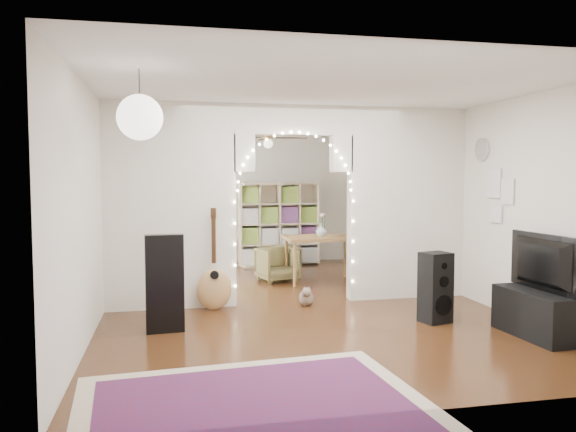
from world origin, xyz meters
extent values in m
plane|color=black|center=(0.00, 0.00, 0.00)|extent=(7.50, 7.50, 0.00)
cube|color=white|center=(0.00, 0.00, 2.70)|extent=(5.00, 7.50, 0.02)
cube|color=silver|center=(0.00, 3.75, 1.35)|extent=(5.00, 0.02, 2.70)
cube|color=silver|center=(0.00, -3.75, 1.35)|extent=(5.00, 0.02, 2.70)
cube|color=silver|center=(-2.50, 0.00, 1.35)|extent=(0.02, 7.50, 2.70)
cube|color=silver|center=(2.50, 0.00, 1.35)|extent=(0.02, 7.50, 2.70)
cube|color=silver|center=(-1.65, 0.00, 1.35)|extent=(1.70, 0.20, 2.70)
cube|color=silver|center=(1.65, 0.00, 1.35)|extent=(1.70, 0.20, 2.70)
cube|color=silver|center=(0.00, 0.00, 2.50)|extent=(1.60, 0.20, 0.40)
cube|color=white|center=(-2.47, 1.80, 1.50)|extent=(0.04, 1.20, 1.40)
cylinder|color=white|center=(2.48, -0.60, 2.10)|extent=(0.03, 0.31, 0.31)
sphere|color=white|center=(-1.90, -2.40, 2.25)|extent=(0.40, 0.40, 0.40)
cube|color=maroon|center=(-1.05, -3.40, 0.01)|extent=(2.79, 2.17, 0.02)
cube|color=black|center=(-1.72, -1.18, 0.55)|extent=(0.43, 0.17, 1.10)
ellipsoid|color=#B28347|center=(-1.11, -0.25, 0.47)|extent=(0.48, 0.32, 0.54)
cube|color=#32200D|center=(-1.11, -0.25, 0.93)|extent=(0.06, 0.05, 0.62)
cube|color=#32200D|center=(-1.11, -0.25, 1.26)|extent=(0.08, 0.06, 0.14)
ellipsoid|color=brown|center=(0.12, -0.25, 0.10)|extent=(0.23, 0.32, 0.21)
sphere|color=brown|center=(0.10, -0.37, 0.21)|extent=(0.14, 0.14, 0.12)
cone|color=brown|center=(0.07, -0.37, 0.27)|extent=(0.04, 0.04, 0.04)
cone|color=brown|center=(0.13, -0.37, 0.27)|extent=(0.04, 0.04, 0.04)
cylinder|color=brown|center=(0.15, -0.10, 0.03)|extent=(0.06, 0.19, 0.06)
cube|color=black|center=(1.42, -1.41, 0.42)|extent=(0.39, 0.36, 0.84)
cylinder|color=black|center=(1.46, -1.54, 0.23)|extent=(0.24, 0.08, 0.24)
cylinder|color=black|center=(1.46, -1.54, 0.51)|extent=(0.13, 0.05, 0.13)
cylinder|color=black|center=(1.46, -1.54, 0.70)|extent=(0.08, 0.04, 0.07)
cube|color=black|center=(2.20, -2.20, 0.25)|extent=(0.45, 1.02, 0.50)
imported|color=black|center=(2.20, -2.20, 0.81)|extent=(0.20, 1.08, 0.62)
cube|color=beige|center=(0.44, 3.33, 0.81)|extent=(1.63, 0.78, 1.62)
cube|color=brown|center=(0.78, 1.38, 0.73)|extent=(1.20, 0.80, 0.05)
cylinder|color=brown|center=(0.26, 1.05, 0.35)|extent=(0.05, 0.05, 0.70)
cylinder|color=brown|center=(1.30, 1.06, 0.35)|extent=(0.05, 0.05, 0.70)
cylinder|color=brown|center=(0.25, 1.69, 0.35)|extent=(0.05, 0.05, 0.70)
cylinder|color=brown|center=(1.29, 1.70, 0.35)|extent=(0.05, 0.05, 0.70)
imported|color=white|center=(0.78, 1.38, 0.85)|extent=(0.18, 0.18, 0.19)
imported|color=brown|center=(0.08, 1.58, 0.28)|extent=(0.73, 0.74, 0.56)
imported|color=brown|center=(0.49, 2.86, 0.22)|extent=(0.48, 0.50, 0.43)
camera|label=1|loc=(-1.65, -7.50, 1.73)|focal=35.00mm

